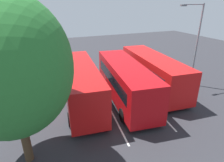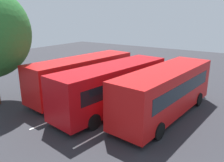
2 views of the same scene
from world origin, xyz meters
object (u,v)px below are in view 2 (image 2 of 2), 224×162
object	(u,v)px
pedestrian	(200,83)
bus_center_right	(83,75)
bus_far_left	(166,90)
bus_center_left	(113,85)

from	to	relation	value
pedestrian	bus_center_right	bearing A→B (deg)	-66.42
pedestrian	bus_far_left	bearing A→B (deg)	-21.21
bus_far_left	pedestrian	world-z (taller)	bus_far_left
bus_center_right	bus_far_left	bearing A→B (deg)	-82.30
bus_far_left	pedestrian	bearing A→B (deg)	-4.92
bus_center_left	pedestrian	distance (m)	7.81
bus_center_right	pedestrian	xyz separation A→B (m)	(5.50, -7.97, -0.70)
bus_center_left	bus_center_right	world-z (taller)	same
bus_center_right	pedestrian	bearing A→B (deg)	-49.05
bus_center_left	pedestrian	bearing A→B (deg)	-26.82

